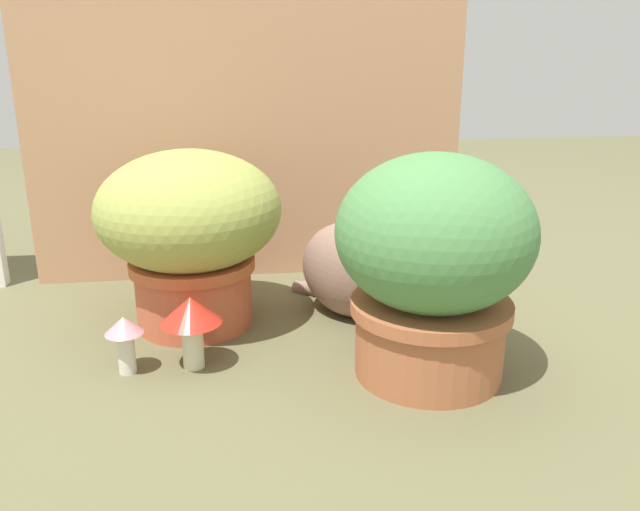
{
  "coord_description": "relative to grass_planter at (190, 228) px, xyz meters",
  "views": [
    {
      "loc": [
        -0.07,
        -1.23,
        0.59
      ],
      "look_at": [
        0.1,
        0.04,
        0.18
      ],
      "focal_mm": 36.45,
      "sensor_mm": 36.0,
      "label": 1
    }
  ],
  "objects": [
    {
      "name": "cat",
      "position": [
        0.37,
        -0.01,
        -0.1
      ],
      "size": [
        0.3,
        0.35,
        0.32
      ],
      "color": "#88685B",
      "rests_on": "ground"
    },
    {
      "name": "mushroom_ornament_red",
      "position": [
        0.01,
        -0.21,
        -0.12
      ],
      "size": [
        0.12,
        0.12,
        0.15
      ],
      "color": "beige",
      "rests_on": "ground"
    },
    {
      "name": "ground_plane",
      "position": [
        0.16,
        -0.14,
        -0.22
      ],
      "size": [
        6.0,
        6.0,
        0.0
      ],
      "primitive_type": "plane",
      "color": "brown"
    },
    {
      "name": "mushroom_ornament_pink",
      "position": [
        -0.12,
        -0.21,
        -0.14
      ],
      "size": [
        0.07,
        0.07,
        0.11
      ],
      "color": "silver",
      "rests_on": "ground"
    },
    {
      "name": "grass_planter",
      "position": [
        0.0,
        0.0,
        0.0
      ],
      "size": [
        0.39,
        0.39,
        0.39
      ],
      "color": "#C45A3C",
      "rests_on": "ground"
    },
    {
      "name": "cardboard_backdrop",
      "position": [
        0.14,
        0.33,
        0.26
      ],
      "size": [
        1.12,
        0.03,
        0.97
      ],
      "primitive_type": "cube",
      "color": "tan",
      "rests_on": "ground"
    },
    {
      "name": "leafy_planter",
      "position": [
        0.45,
        -0.29,
        0.0
      ],
      "size": [
        0.36,
        0.36,
        0.42
      ],
      "color": "#AB613E",
      "rests_on": "ground"
    }
  ]
}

